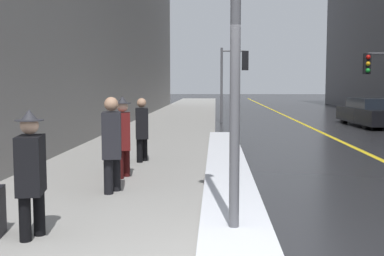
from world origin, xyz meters
name	(u,v)px	position (x,y,z in m)	size (l,w,h in m)	color
sidewalk_slab	(166,128)	(-2.00, 15.00, 0.01)	(4.00, 80.00, 0.01)	gray
road_centre_stripe	(315,129)	(4.00, 15.00, 0.00)	(0.16, 80.00, 0.00)	gold
snow_bank_curb	(227,167)	(0.26, 5.67, 0.07)	(0.88, 13.35, 0.14)	silver
traffic_light_near	(236,69)	(0.98, 18.37, 2.53)	(1.31, 0.32, 3.50)	#515156
traffic_light_far	(376,71)	(7.00, 17.05, 2.36)	(1.31, 0.34, 3.29)	#515156
pedestrian_nearside	(31,169)	(-2.14, 1.00, 0.84)	(0.36, 0.51, 1.54)	black
pedestrian_with_shoulder_bag	(112,140)	(-1.71, 3.43, 0.89)	(0.39, 0.76, 1.61)	black
pedestrian_in_fedora	(123,134)	(-1.77, 4.70, 0.87)	(0.37, 0.53, 1.59)	#340C0C
pedestrian_in_glasses	(142,127)	(-1.70, 6.62, 0.83)	(0.37, 0.53, 1.50)	black
parked_car_black	(374,113)	(6.81, 16.55, 0.58)	(2.05, 4.74, 1.21)	black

